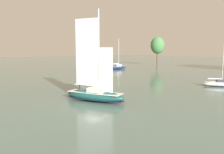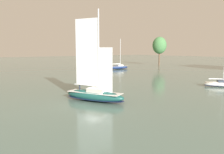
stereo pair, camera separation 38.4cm
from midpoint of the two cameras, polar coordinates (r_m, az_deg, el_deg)
The scene contains 6 objects.
ground_plane at distance 30.30m, azimuth -4.21°, elevation -6.24°, with size 400.00×400.00×0.00m, color slate.
tree_shore_right at distance 100.61m, azimuth 12.41°, elevation 8.06°, with size 6.18×6.18×12.72m.
sailboat_main at distance 30.08m, azimuth -4.22°, elevation -4.41°, with size 9.09×6.26×12.27m.
sailboat_moored_mid_channel at distance 79.20m, azimuth 1.97°, elevation 2.60°, with size 2.48×7.99×10.90m.
sailboat_moored_far_slip at distance 46.37m, azimuth 26.68°, elevation -1.60°, with size 5.57×5.26×8.25m.
channel_buoy at distance 47.20m, azimuth -1.43°, elevation -0.53°, with size 0.98×0.98×1.79m.
Camera 2 is at (25.00, -15.64, 7.00)m, focal length 35.00 mm.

